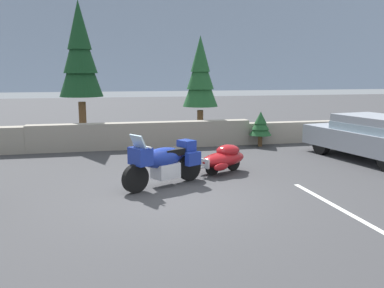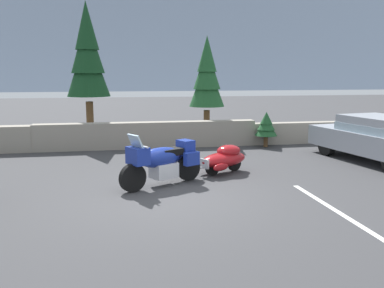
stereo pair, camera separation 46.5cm
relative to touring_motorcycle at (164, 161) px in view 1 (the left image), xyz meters
name	(u,v)px [view 1 (the left image)]	position (x,y,z in m)	size (l,w,h in m)	color
ground_plane	(174,196)	(0.08, -0.89, -0.62)	(80.00, 80.00, 0.00)	#38383A
stone_guard_wall	(120,137)	(-0.75, 5.32, -0.17)	(24.00, 0.57, 0.95)	gray
distant_ridgeline	(101,51)	(0.08, 95.34, 7.38)	(240.00, 80.00, 16.00)	#8C9EB7
touring_motorcycle	(164,161)	(0.00, 0.00, 0.00)	(2.08, 1.40, 1.33)	black
car_shaped_trailer	(224,158)	(1.81, 1.01, -0.21)	(2.10, 1.39, 0.76)	black
sedan_at_right_edge	(374,136)	(6.83, 1.52, 0.15)	(2.55, 4.74, 1.41)	black
pine_tree_tall	(80,54)	(-2.07, 7.42, 2.81)	(1.69, 1.69, 5.48)	brown
pine_tree_secondary	(200,75)	(2.62, 6.85, 2.00)	(1.42, 1.42, 4.19)	brown
pine_sapling_near	(260,125)	(4.40, 4.74, 0.19)	(0.83, 0.83, 1.30)	brown
parking_stripe_marker	(337,207)	(3.18, -2.39, -0.62)	(0.12, 3.60, 0.01)	silver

